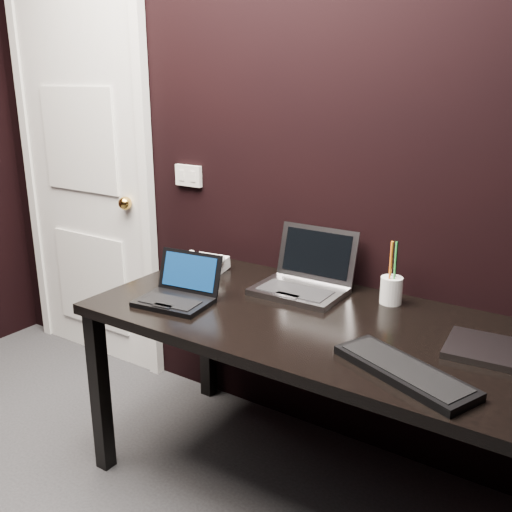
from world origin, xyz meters
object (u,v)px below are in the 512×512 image
Objects in this scene: closed_laptop at (499,352)px; silver_laptop at (304,280)px; door at (85,178)px; desk at (319,338)px; mobile_phone at (179,268)px; netbook at (178,293)px; desk_phone at (207,263)px; ext_keyboard at (404,371)px; pen_cup at (391,289)px.

silver_laptop is at bearing 168.75° from closed_laptop.
desk is (1.65, -0.38, -0.38)m from door.
mobile_phone is (0.92, -0.30, -0.27)m from door.
desk is 5.65× the size of netbook.
desk_phone reaches higher than desk.
desk_phone reaches higher than closed_laptop.
pen_cup reaches higher than ext_keyboard.
silver_laptop reaches higher than mobile_phone.
ext_keyboard is at bearing -65.20° from pen_cup.
door is 6.08× the size of silver_laptop.
closed_laptop is (2.25, -0.32, -0.29)m from door.
netbook is 0.91× the size of closed_laptop.
door is 24.62× the size of mobile_phone.
mobile_phone is at bearing -17.87° from door.
ext_keyboard is 5.34× the size of mobile_phone.
closed_laptop is at bearing -0.91° from mobile_phone.
desk_phone is (-0.67, 0.20, 0.11)m from desk.
ext_keyboard is 1.88× the size of pen_cup.
netbook reaches higher than desk.
desk is 8.53× the size of desk_phone.
closed_laptop is at bearing -27.17° from pen_cup.
door is 6.48× the size of closed_laptop.
door is 1.50m from silver_laptop.
silver_laptop is 0.35m from pen_cup.
netbook is at bearing -49.56° from mobile_phone.
pen_cup is (-0.44, 0.23, 0.05)m from closed_laptop.
closed_laptop is (1.13, 0.21, -0.02)m from netbook.
pen_cup reaches higher than closed_laptop.
silver_laptop reaches higher than desk.
door is 7.11× the size of netbook.
netbook is at bearing -163.53° from desk.
ext_keyboard reaches higher than desk.
door is 1.73m from desk.
door is at bearing 162.13° from mobile_phone.
mobile_phone reaches higher than desk.
door is at bearing 177.07° from pen_cup.
desk is 3.66× the size of ext_keyboard.
silver_laptop is (-0.18, 0.21, 0.12)m from desk.
closed_laptop is (0.60, 0.06, 0.09)m from desk.
door is 4.61× the size of ext_keyboard.
door is at bearing 171.95° from closed_laptop.
desk is 5.14× the size of closed_laptop.
desk_phone is at bearing -173.96° from pen_cup.
pen_cup is at bearing 114.80° from ext_keyboard.
pen_cup reaches higher than mobile_phone.
silver_laptop is 1.07× the size of closed_laptop.
ext_keyboard is 2.33× the size of desk_phone.
closed_laptop is at bearing 10.76° from netbook.
door reaches higher than desk_phone.
mobile_phone is (-0.20, 0.23, -0.00)m from netbook.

